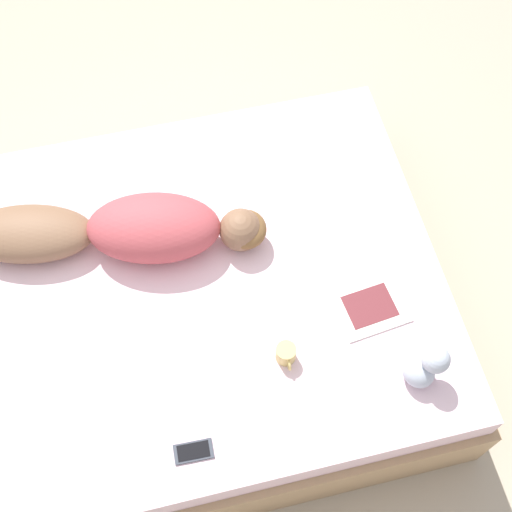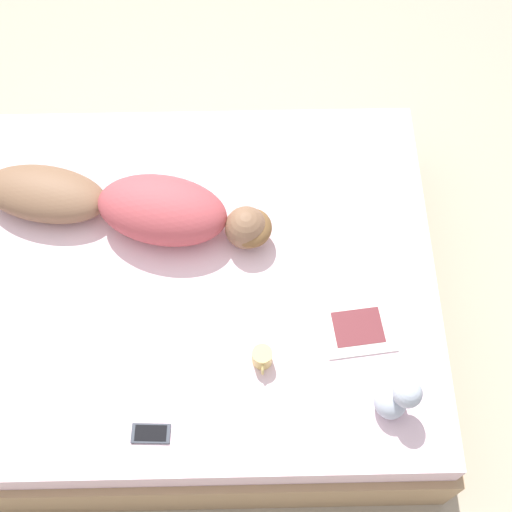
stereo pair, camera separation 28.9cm
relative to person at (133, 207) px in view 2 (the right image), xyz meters
name	(u,v)px [view 2 (the right image)]	position (x,y,z in m)	size (l,w,h in m)	color
ground_plane	(201,319)	(0.25, 0.24, -0.61)	(12.00, 12.00, 0.00)	#B7A88E
bed	(197,297)	(0.25, 0.24, -0.36)	(1.72, 2.06, 0.51)	tan
person	(133,207)	(0.00, 0.00, 0.00)	(0.51, 1.26, 0.23)	brown
open_magazine	(352,302)	(0.41, 0.89, -0.10)	(0.49, 0.33, 0.01)	silver
coffee_mug	(262,357)	(0.65, 0.52, -0.06)	(0.11, 0.08, 0.08)	tan
cell_phone	(151,433)	(0.92, 0.11, -0.10)	(0.08, 0.14, 0.01)	#333842
plush_toy	(397,398)	(0.83, 1.00, -0.01)	(0.14, 0.16, 0.20)	#B2BCCC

